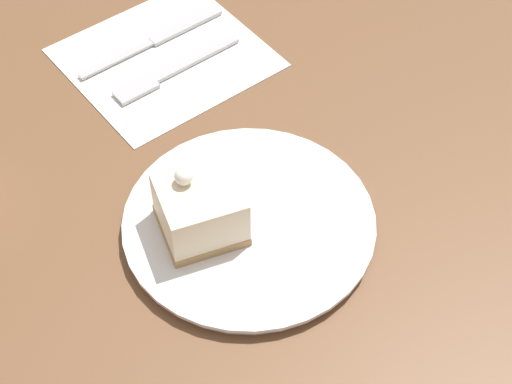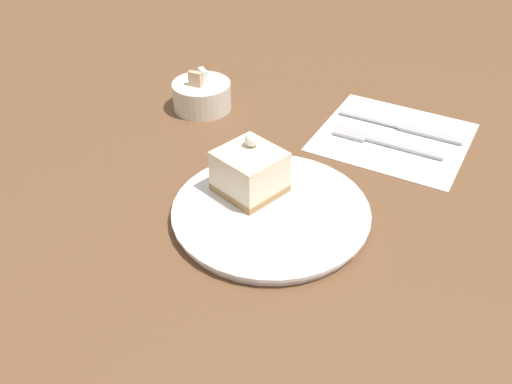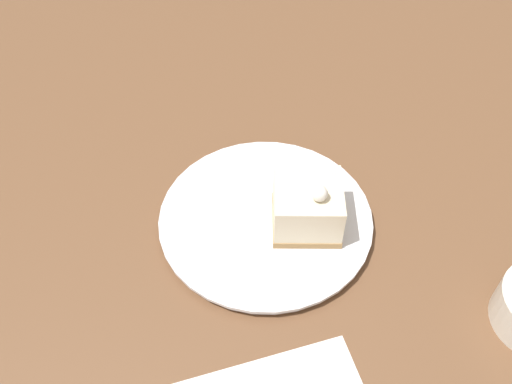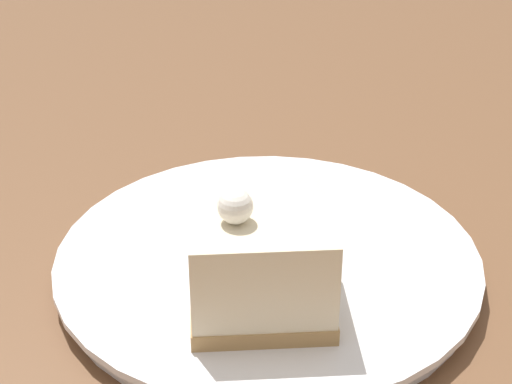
# 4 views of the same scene
# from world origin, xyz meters

# --- Properties ---
(ground_plane) EXTENTS (4.00, 4.00, 0.00)m
(ground_plane) POSITION_xyz_m (0.00, 0.00, 0.00)
(ground_plane) COLOR brown
(plate) EXTENTS (0.23, 0.23, 0.01)m
(plate) POSITION_xyz_m (-0.00, -0.03, 0.01)
(plate) COLOR white
(plate) RESTS_ON ground_plane
(cake_slice) EXTENTS (0.07, 0.08, 0.07)m
(cake_slice) POSITION_xyz_m (0.01, 0.02, 0.04)
(cake_slice) COLOR #AD8451
(cake_slice) RESTS_ON plate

